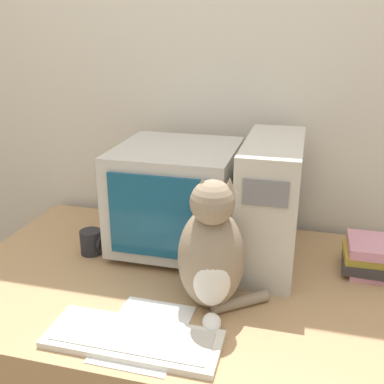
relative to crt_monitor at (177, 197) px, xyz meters
The scene contains 10 objects.
wall_back 0.43m from the crt_monitor, 75.44° to the left, with size 7.00×0.05×2.50m.
desk 0.63m from the crt_monitor, 68.36° to the right, with size 1.49×0.94×0.78m.
crt_monitor is the anchor object (origin of this frame).
computer_tower 0.34m from the crt_monitor, ahead, with size 0.19×0.48×0.43m.
keyboard 0.59m from the crt_monitor, 85.64° to the right, with size 0.46×0.17×0.02m.
cat 0.40m from the crt_monitor, 59.11° to the right, with size 0.29×0.28×0.41m.
book_stack 0.68m from the crt_monitor, ahead, with size 0.16×0.18×0.11m.
pen 0.53m from the crt_monitor, 96.47° to the right, with size 0.13×0.02×0.01m.
paper_sheet 0.55m from the crt_monitor, 83.44° to the right, with size 0.21×0.30×0.00m.
mug 0.35m from the crt_monitor, 154.96° to the right, with size 0.08×0.08×0.09m.
Camera 1 is at (0.35, -0.77, 1.56)m, focal length 42.00 mm.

